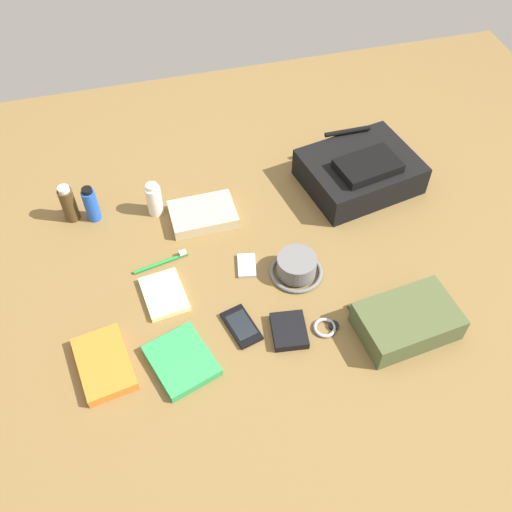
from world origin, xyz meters
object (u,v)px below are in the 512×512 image
(cell_phone, at_px, (241,326))
(toothbrush, at_px, (164,261))
(deodorant_spray, at_px, (91,204))
(wristwatch, at_px, (326,327))
(backpack, at_px, (360,171))
(notepad, at_px, (164,294))
(bucket_hat, at_px, (297,267))
(cologne_bottle, at_px, (69,204))
(media_player, at_px, (246,265))
(toothpaste_tube, at_px, (154,199))
(folded_towel, at_px, (203,214))
(paperback_novel, at_px, (104,364))
(toiletry_pouch, at_px, (406,320))
(travel_guidebook, at_px, (182,361))
(wallet, at_px, (289,331))

(cell_phone, distance_m, toothbrush, 0.32)
(deodorant_spray, distance_m, wristwatch, 0.80)
(backpack, distance_m, notepad, 0.75)
(bucket_hat, bearing_deg, deodorant_spray, 145.76)
(cologne_bottle, height_order, toothbrush, cologne_bottle)
(media_player, distance_m, toothbrush, 0.24)
(toothpaste_tube, xyz_separation_m, folded_towel, (0.14, -0.07, -0.04))
(backpack, height_order, notepad, backpack)
(paperback_novel, bearing_deg, cell_phone, 4.03)
(backpack, bearing_deg, media_player, -151.06)
(deodorant_spray, bearing_deg, notepad, -65.31)
(backpack, relative_size, toiletry_pouch, 1.44)
(toothpaste_tube, bearing_deg, backpack, -3.51)
(wristwatch, bearing_deg, toiletry_pouch, -13.76)
(paperback_novel, relative_size, wristwatch, 2.98)
(paperback_novel, bearing_deg, media_player, 28.01)
(cell_phone, bearing_deg, travel_guidebook, -159.50)
(bucket_hat, height_order, wallet, bucket_hat)
(wallet, relative_size, notepad, 0.73)
(cologne_bottle, bearing_deg, wristwatch, -42.98)
(deodorant_spray, bearing_deg, toiletry_pouch, -38.93)
(travel_guidebook, bearing_deg, wristwatch, 0.60)
(toothbrush, relative_size, notepad, 1.11)
(notepad, xyz_separation_m, folded_towel, (0.16, 0.27, 0.01))
(toiletry_pouch, relative_size, notepad, 1.82)
(deodorant_spray, relative_size, media_player, 1.34)
(toiletry_pouch, height_order, toothpaste_tube, toothpaste_tube)
(cologne_bottle, bearing_deg, toiletry_pouch, -37.39)
(paperback_novel, bearing_deg, toiletry_pouch, -6.17)
(toothpaste_tube, relative_size, wallet, 1.05)
(deodorant_spray, distance_m, folded_towel, 0.34)
(backpack, relative_size, deodorant_spray, 3.17)
(toothbrush, distance_m, notepad, 0.12)
(toiletry_pouch, relative_size, folded_towel, 1.37)
(media_player, bearing_deg, travel_guidebook, -131.64)
(deodorant_spray, height_order, toothpaste_tube, deodorant_spray)
(travel_guidebook, height_order, toothbrush, travel_guidebook)
(cell_phone, relative_size, folded_towel, 0.68)
(cologne_bottle, distance_m, notepad, 0.44)
(deodorant_spray, relative_size, folded_towel, 0.62)
(media_player, height_order, folded_towel, folded_towel)
(paperback_novel, bearing_deg, cologne_bottle, 94.88)
(wristwatch, height_order, folded_towel, folded_towel)
(toothpaste_tube, relative_size, folded_towel, 0.58)
(backpack, distance_m, media_player, 0.51)
(wristwatch, bearing_deg, toothpaste_tube, 124.40)
(cologne_bottle, height_order, notepad, cologne_bottle)
(folded_towel, bearing_deg, cell_phone, -87.36)
(backpack, distance_m, wristwatch, 0.59)
(notepad, bearing_deg, paperback_novel, -142.08)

